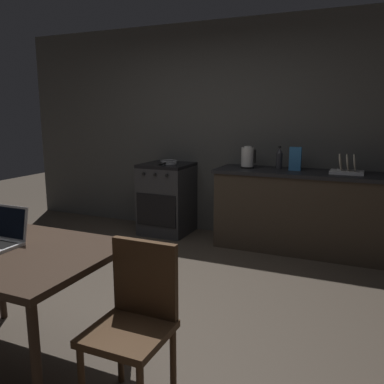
# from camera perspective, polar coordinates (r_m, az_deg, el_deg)

# --- Properties ---
(ground_plane) EXTENTS (12.00, 12.00, 0.00)m
(ground_plane) POSITION_cam_1_polar(r_m,az_deg,el_deg) (3.44, -10.49, -15.63)
(ground_plane) COLOR #473D33
(back_wall) EXTENTS (6.40, 0.10, 2.65)m
(back_wall) POSITION_cam_1_polar(r_m,az_deg,el_deg) (5.07, 7.00, 8.69)
(back_wall) COLOR #494846
(back_wall) RESTS_ON ground_plane
(kitchen_counter) EXTENTS (2.16, 0.64, 0.91)m
(kitchen_counter) POSITION_cam_1_polar(r_m,az_deg,el_deg) (4.66, 16.64, -2.73)
(kitchen_counter) COLOR #382D23
(kitchen_counter) RESTS_ON ground_plane
(stove_oven) EXTENTS (0.60, 0.62, 0.91)m
(stove_oven) POSITION_cam_1_polar(r_m,az_deg,el_deg) (5.18, -3.58, -0.93)
(stove_oven) COLOR #2D2D30
(stove_oven) RESTS_ON ground_plane
(dining_table) EXTENTS (1.24, 0.89, 0.76)m
(dining_table) POSITION_cam_1_polar(r_m,az_deg,el_deg) (2.63, -24.62, -8.82)
(dining_table) COLOR #332319
(dining_table) RESTS_ON ground_plane
(chair) EXTENTS (0.40, 0.40, 0.88)m
(chair) POSITION_cam_1_polar(r_m,az_deg,el_deg) (2.21, -8.05, -16.96)
(chair) COLOR #4C331E
(chair) RESTS_ON ground_plane
(electric_kettle) EXTENTS (0.17, 0.15, 0.26)m
(electric_kettle) POSITION_cam_1_polar(r_m,az_deg,el_deg) (4.70, 7.94, 4.88)
(electric_kettle) COLOR black
(electric_kettle) RESTS_ON kitchen_counter
(frying_pan) EXTENTS (0.22, 0.39, 0.05)m
(frying_pan) POSITION_cam_1_polar(r_m,az_deg,el_deg) (5.06, -3.35, 4.29)
(frying_pan) COLOR gray
(frying_pan) RESTS_ON stove_oven
(cereal_box) EXTENTS (0.13, 0.05, 0.26)m
(cereal_box) POSITION_cam_1_polar(r_m,az_deg,el_deg) (4.61, 14.52, 4.61)
(cereal_box) COLOR #3372B2
(cereal_box) RESTS_ON kitchen_counter
(dish_rack) EXTENTS (0.34, 0.26, 0.21)m
(dish_rack) POSITION_cam_1_polar(r_m,az_deg,el_deg) (4.54, 21.24, 3.05)
(dish_rack) COLOR silver
(dish_rack) RESTS_ON kitchen_counter
(bottle_b) EXTENTS (0.07, 0.07, 0.26)m
(bottle_b) POSITION_cam_1_polar(r_m,az_deg,el_deg) (4.70, 12.34, 4.73)
(bottle_b) COLOR #2D2D33
(bottle_b) RESTS_ON kitchen_counter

